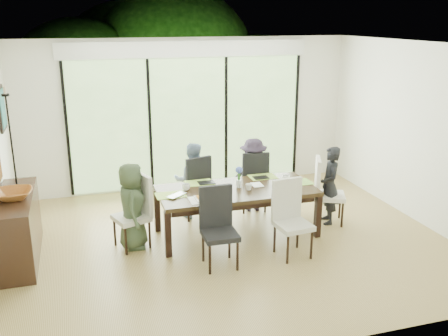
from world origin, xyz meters
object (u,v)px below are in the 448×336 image
object	(u,v)px
chair_near_left	(220,229)
cup_b	(249,187)
chair_left_end	(131,212)
person_far_right	(253,175)
person_left_end	(132,206)
laptop	(179,196)
chair_right_end	(331,191)
vase	(239,184)
table_top	(237,190)
cup_c	(286,179)
bowl	(13,194)
cup_a	(186,187)
person_far_left	(192,180)
chair_near_right	(294,220)
sideboard	(19,228)
chair_far_left	(192,185)
person_right_end	(330,185)
chair_far_right	(252,180)

from	to	relation	value
chair_near_left	cup_b	world-z (taller)	chair_near_left
chair_left_end	person_far_right	xyz separation A→B (m)	(2.05, 0.83, 0.09)
person_left_end	laptop	size ratio (longest dim) A/B	3.91
chair_right_end	vase	bearing A→B (deg)	111.51
table_top	cup_c	bearing A→B (deg)	7.13
chair_right_end	cup_c	bearing A→B (deg)	105.35
chair_left_end	chair_right_end	distance (m)	3.00
chair_near_left	laptop	xyz separation A→B (m)	(-0.35, 0.77, 0.20)
cup_b	bowl	size ratio (longest dim) A/B	0.20
chair_left_end	person_far_right	world-z (taller)	person_far_right
person_far_right	vase	world-z (taller)	person_far_right
cup_c	chair_near_left	bearing A→B (deg)	-143.27
cup_a	chair_right_end	bearing A→B (deg)	-3.90
chair_left_end	person_far_right	distance (m)	2.21
person_far_left	bowl	distance (m)	2.64
person_left_end	bowl	bearing A→B (deg)	99.30
bowl	chair_near_right	bearing A→B (deg)	-13.73
chair_near_right	cup_b	distance (m)	0.88
table_top	person_left_end	bearing A→B (deg)	180.00
chair_right_end	person_left_end	xyz separation A→B (m)	(-2.98, 0.00, 0.09)
chair_near_left	cup_b	bearing A→B (deg)	50.69
chair_near_right	cup_c	size ratio (longest dim) A/B	8.87
cup_c	cup_a	bearing A→B (deg)	178.09
chair_right_end	cup_b	xyz separation A→B (m)	(-1.35, -0.10, 0.23)
person_left_end	vase	xyz separation A→B (m)	(1.53, 0.05, 0.15)
chair_near_left	sideboard	distance (m)	2.60
cup_a	bowl	distance (m)	2.24
vase	laptop	size ratio (longest dim) A/B	0.36
person_left_end	chair_far_left	bearing A→B (deg)	-42.45
person_right_end	cup_c	bearing A→B (deg)	-83.77
table_top	chair_far_right	bearing A→B (deg)	57.09
chair_far_left	sideboard	xyz separation A→B (m)	(-2.48, -0.78, -0.08)
chair_far_left	cup_c	distance (m)	1.48
table_top	vase	xyz separation A→B (m)	(0.05, 0.05, 0.08)
table_top	person_far_left	size ratio (longest dim) A/B	1.86
chair_left_end	person_left_end	distance (m)	0.09
chair_near_right	vase	size ratio (longest dim) A/B	9.17
table_top	bowl	bearing A→B (deg)	-179.37
chair_near_left	sideboard	bearing A→B (deg)	159.75
vase	sideboard	world-z (taller)	sideboard
chair_far_left	laptop	xyz separation A→B (m)	(-0.40, -0.95, 0.20)
cup_b	chair_near_right	bearing A→B (deg)	-65.56
vase	chair_far_right	bearing A→B (deg)	57.99
person_left_end	cup_c	world-z (taller)	person_left_end
cup_c	bowl	size ratio (longest dim) A/B	0.25
person_right_end	cup_a	xyz separation A→B (m)	(-2.18, 0.15, 0.14)
chair_far_left	cup_a	world-z (taller)	chair_far_left
chair_left_end	cup_a	bearing A→B (deg)	81.49
chair_far_right	person_far_left	size ratio (longest dim) A/B	0.85
vase	cup_b	size ratio (longest dim) A/B	1.20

